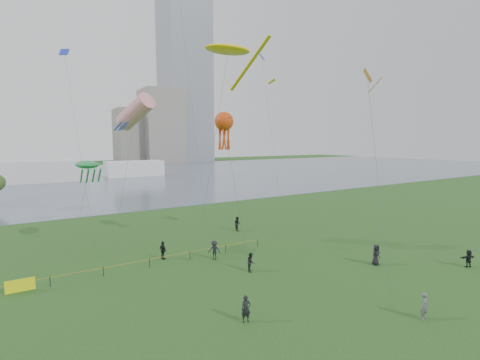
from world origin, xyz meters
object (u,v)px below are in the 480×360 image
kite_flyer (425,306)px  kite_stingray (228,50)px  fence (76,275)px  kite_octopus (224,122)px

kite_flyer → kite_stingray: kite_stingray is taller
fence → kite_octopus: bearing=3.9°
kite_flyer → kite_octopus: size_ratio=0.12×
kite_flyer → kite_stingray: (-1.81, 22.11, 20.45)m
fence → kite_flyer: size_ratio=13.44×
fence → kite_stingray: 26.81m
kite_flyer → kite_octopus: kite_octopus is taller
fence → kite_flyer: 26.12m
kite_stingray → kite_octopus: (-1.99, -2.53, -7.95)m
kite_stingray → kite_flyer: bearing=-67.3°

